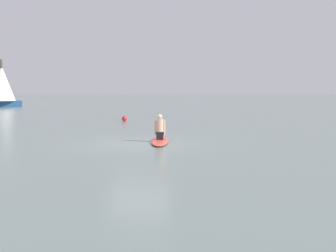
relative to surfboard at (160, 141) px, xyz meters
name	(u,v)px	position (x,y,z in m)	size (l,w,h in m)	color
ground_plane	(139,144)	(0.68, -0.75, -0.05)	(400.00, 400.00, 0.00)	slate
surfboard	(160,141)	(0.00, 0.00, 0.00)	(3.26, 0.70, 0.10)	#D84C3F
person_paddler	(160,128)	(0.00, 0.00, 0.53)	(0.38, 0.46, 1.05)	black
sailboat_far_left	(2,85)	(-29.41, -24.57, 2.74)	(4.32, 4.43, 5.90)	navy
buoy_marker	(124,119)	(-10.34, -4.15, 0.13)	(0.36, 0.36, 0.36)	red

